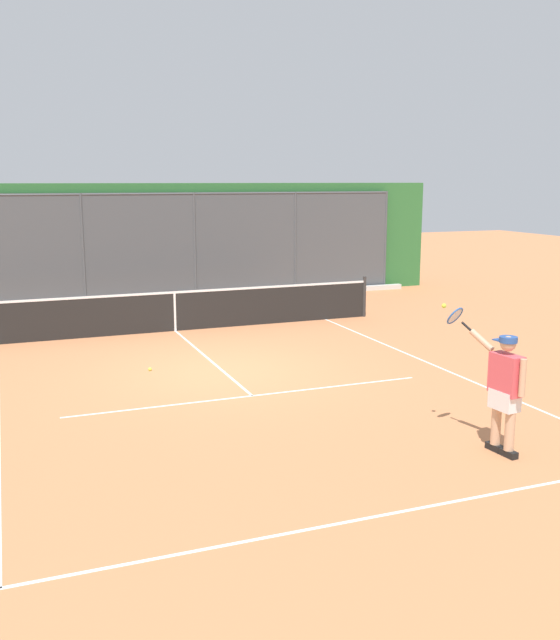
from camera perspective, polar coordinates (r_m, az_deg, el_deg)
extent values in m
plane|color=#C67A4C|center=(13.54, -4.58, -4.11)|extent=(60.00, 60.00, 0.00)
cube|color=white|center=(8.08, 8.92, -15.06)|extent=(7.94, 0.05, 0.01)
cube|color=white|center=(11.99, -2.24, -6.08)|extent=(6.19, 0.05, 0.01)
cube|color=white|center=(14.16, 12.45, -3.64)|extent=(0.05, 10.24, 0.01)
cube|color=white|center=(14.59, -5.87, -3.01)|extent=(0.05, 5.63, 0.01)
cylinder|color=#474C51|center=(23.85, 8.45, 6.32)|extent=(0.07, 0.07, 3.21)
cylinder|color=#474C51|center=(22.43, 1.22, 6.14)|extent=(0.07, 0.07, 3.21)
cylinder|color=#474C51|center=(21.41, -6.82, 5.83)|extent=(0.07, 0.07, 3.21)
cylinder|color=#474C51|center=(20.83, -15.47, 5.36)|extent=(0.07, 0.07, 3.21)
cylinder|color=#474C51|center=(20.97, -11.25, 9.87)|extent=(16.13, 0.05, 0.05)
cube|color=#474C51|center=(21.06, -11.09, 5.62)|extent=(16.13, 0.02, 3.21)
cube|color=#2D6B33|center=(21.69, -11.42, 6.11)|extent=(19.13, 0.90, 3.47)
cube|color=silver|center=(21.08, -10.85, 1.44)|extent=(17.13, 0.18, 0.15)
cylinder|color=#2D2D2D|center=(18.92, 6.77, 1.88)|extent=(0.09, 0.09, 1.07)
cube|color=black|center=(17.16, -8.42, 0.62)|extent=(10.10, 0.02, 0.91)
cube|color=white|center=(17.08, -8.47, 2.20)|extent=(10.10, 0.04, 0.05)
cube|color=white|center=(17.16, -8.42, 0.62)|extent=(0.05, 0.04, 0.91)
cube|color=black|center=(9.91, 17.81, -10.13)|extent=(0.13, 0.27, 0.09)
cylinder|color=tan|center=(9.78, 17.95, -7.89)|extent=(0.13, 0.13, 0.73)
cube|color=black|center=(10.08, 16.81, -9.72)|extent=(0.13, 0.27, 0.09)
cylinder|color=tan|center=(9.94, 16.95, -7.51)|extent=(0.13, 0.13, 0.73)
cube|color=white|center=(9.77, 17.54, -6.11)|extent=(0.26, 0.40, 0.26)
cube|color=#DB4C56|center=(9.68, 17.66, -4.16)|extent=(0.25, 0.47, 0.53)
cylinder|color=tan|center=(9.49, 18.85, -4.42)|extent=(0.08, 0.08, 0.49)
cylinder|color=tan|center=(9.86, 15.86, -1.58)|extent=(0.22, 0.37, 0.28)
sphere|color=tan|center=(9.59, 17.80, -1.82)|extent=(0.20, 0.20, 0.20)
cylinder|color=#284C93|center=(9.57, 17.82, -1.50)|extent=(0.25, 0.25, 0.08)
cube|color=#284C93|center=(9.66, 17.35, -1.55)|extent=(0.19, 0.20, 0.02)
cylinder|color=black|center=(9.94, 14.73, -0.52)|extent=(0.10, 0.17, 0.13)
torus|color=#28569E|center=(10.01, 13.84, 0.32)|extent=(0.34, 0.29, 0.26)
cylinder|color=silver|center=(10.01, 13.84, 0.32)|extent=(0.28, 0.23, 0.21)
sphere|color=#C1D138|center=(10.08, 13.00, 1.12)|extent=(0.07, 0.07, 0.07)
sphere|color=#D6E042|center=(13.74, -10.37, -3.89)|extent=(0.07, 0.07, 0.07)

